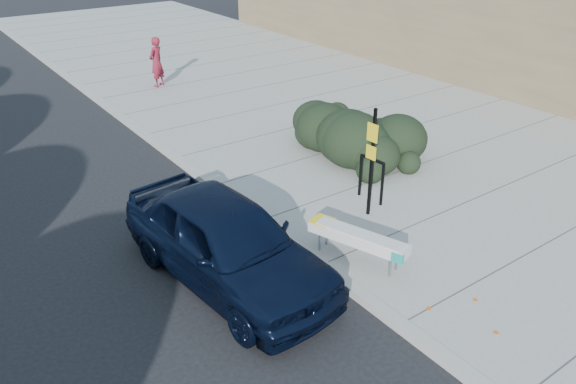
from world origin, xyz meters
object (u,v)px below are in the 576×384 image
bench (358,238)px  sign_post (372,156)px  sedan_navy (227,241)px  pedestrian (156,62)px  bike_rack (371,175)px

bench → sign_post: 1.97m
sedan_navy → pedestrian: (3.79, 11.40, 0.22)m
bike_rack → sedan_navy: 3.99m
sedan_navy → pedestrian: 12.01m
bike_rack → pedestrian: size_ratio=0.58×
sign_post → pedestrian: (0.33, 11.32, -0.48)m
sign_post → pedestrian: bearing=84.6°
sedan_navy → pedestrian: pedestrian is taller
bike_rack → sign_post: (-0.49, -0.45, 0.74)m
bench → bike_rack: size_ratio=1.96×
bike_rack → sedan_navy: size_ratio=0.22×
bike_rack → sedan_navy: (-3.95, -0.53, 0.04)m
sign_post → pedestrian: size_ratio=1.36×
bike_rack → sign_post: sign_post is taller
bench → sign_post: (1.34, 1.14, 0.88)m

